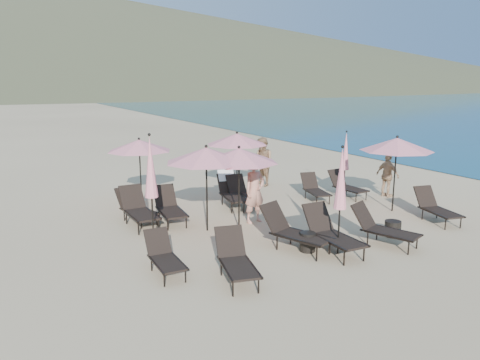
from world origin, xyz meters
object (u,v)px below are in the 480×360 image
lounger_12 (138,209)px  umbrella_open_1 (239,155)px  umbrella_open_3 (139,145)px  lounger_8 (231,190)px  lounger_5 (436,207)px  lounger_7 (170,207)px  umbrella_open_4 (237,139)px  umbrella_closed_1 (346,151)px  lounger_6 (136,207)px  lounger_10 (315,188)px  beachgoer_b (263,162)px  umbrella_open_0 (206,155)px  lounger_1 (236,259)px  lounger_2 (293,230)px  lounger_11 (346,185)px  umbrella_closed_2 (151,168)px  umbrella_closed_0 (341,179)px  lounger_3 (332,232)px  umbrella_open_2 (397,144)px  beachgoer_a (255,191)px  side_table_0 (308,242)px  beachgoer_c (388,175)px  lounger_9 (242,193)px  lounger_4 (383,227)px  side_table_1 (393,229)px

lounger_12 → umbrella_open_1: bearing=-35.9°
umbrella_open_3 → lounger_8: bearing=-31.8°
umbrella_open_1 → lounger_5: bearing=-22.9°
lounger_7 → lounger_8: size_ratio=0.96×
umbrella_open_4 → umbrella_closed_1: size_ratio=0.98×
lounger_6 → lounger_10: (6.19, -0.66, -0.03)m
umbrella_open_4 → beachgoer_b: bearing=30.4°
lounger_7 → lounger_10: (5.34, -0.10, -0.06)m
lounger_6 → umbrella_open_0: 2.92m
lounger_6 → umbrella_open_3: size_ratio=0.75×
lounger_1 → lounger_2: 2.25m
lounger_5 → lounger_11: size_ratio=1.09×
lounger_1 → umbrella_closed_2: umbrella_closed_2 is taller
beachgoer_b → umbrella_closed_2: bearing=-58.3°
lounger_1 → lounger_6: lounger_1 is taller
lounger_11 → umbrella_open_3: 7.38m
lounger_8 → umbrella_closed_0: bearing=-77.3°
lounger_3 → umbrella_open_2: umbrella_open_2 is taller
beachgoer_a → umbrella_open_1: bearing=-164.4°
lounger_5 → side_table_0: (-4.82, -0.10, -0.20)m
lounger_1 → lounger_5: 7.17m
umbrella_closed_2 → beachgoer_c: (8.92, 0.51, -1.20)m
umbrella_open_4 → umbrella_open_0: bearing=-131.3°
umbrella_open_2 → umbrella_closed_0: (-4.03, -2.01, -0.30)m
lounger_2 → lounger_9: 4.22m
lounger_9 → lounger_11: 3.96m
lounger_5 → lounger_9: size_ratio=1.01×
lounger_9 → lounger_12: 3.63m
lounger_7 → umbrella_open_3: 2.76m
lounger_4 → lounger_7: (-4.02, 4.51, -0.00)m
lounger_9 → umbrella_open_2: 5.15m
lounger_12 → beachgoer_b: 6.38m
beachgoer_c → umbrella_open_4: bearing=52.7°
lounger_4 → beachgoer_a: 3.76m
lounger_1 → lounger_4: (4.28, 0.00, 0.01)m
lounger_12 → umbrella_closed_0: bearing=-52.9°
lounger_2 → side_table_0: bearing=-69.4°
umbrella_open_1 → umbrella_closed_2: size_ratio=0.83×
side_table_1 → beachgoer_b: size_ratio=0.23×
lounger_12 → beachgoer_c: (8.78, -1.14, 0.29)m
lounger_7 → lounger_2: bearing=-56.9°
umbrella_open_2 → lounger_8: bearing=143.1°
beachgoer_a → umbrella_open_3: bearing=115.2°
umbrella_open_0 → lounger_3: bearing=-56.5°
lounger_4 → lounger_7: 6.04m
lounger_3 → lounger_7: 4.96m
lounger_12 → side_table_0: size_ratio=3.84×
lounger_12 → umbrella_open_1: (2.37, -1.71, 1.61)m
lounger_5 → lounger_7: size_ratio=0.98×
umbrella_open_4 → side_table_0: (-1.15, -5.63, -1.83)m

